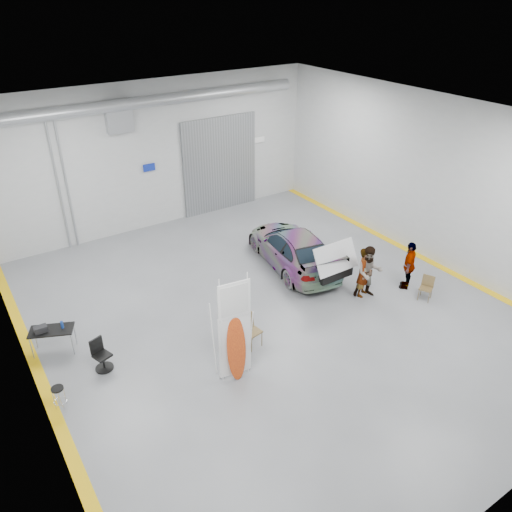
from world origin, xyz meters
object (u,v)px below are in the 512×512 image
folding_chair_far (425,293)px  office_chair (102,356)px  person_b (369,272)px  sedan_car (293,248)px  surfboard_display (237,339)px  folding_chair_near (252,337)px  shop_stool (59,397)px  work_table (49,330)px  person_a (364,272)px  person_c (409,265)px

folding_chair_far → office_chair: office_chair is taller
person_b → sedan_car: bearing=133.4°
surfboard_display → folding_chair_far: 7.16m
folding_chair_near → shop_stool: (-5.23, 0.61, 0.00)m
surfboard_display → sedan_car: bearing=47.0°
office_chair → person_b: bearing=-27.9°
sedan_car → work_table: 8.67m
person_a → surfboard_display: size_ratio=0.55×
person_b → folding_chair_near: 4.66m
work_table → person_c: bearing=-16.1°
person_c → office_chair: 10.18m
person_a → person_b: (0.08, -0.12, 0.04)m
surfboard_display → work_table: size_ratio=2.37×
sedan_car → work_table: (-8.67, -0.20, 0.05)m
person_b → person_c: person_b is taller
person_a → shop_stool: bearing=150.7°
work_table → person_b: bearing=-16.5°
person_c → office_chair: bearing=-43.0°
surfboard_display → office_chair: size_ratio=3.40×
sedan_car → office_chair: (-7.69, -1.65, -0.29)m
folding_chair_far → office_chair: (-9.95, 2.57, 0.15)m
person_b → person_c: bearing=14.8°
person_c → person_a: bearing=-50.1°
person_b → work_table: 9.90m
person_c → folding_chair_far: 1.05m
work_table → office_chair: (0.97, -1.45, -0.34)m
sedan_car → person_c: 4.10m
person_a → person_b: 0.15m
folding_chair_far → work_table: bearing=-136.2°
sedan_car → folding_chair_far: (2.26, -4.23, -0.44)m
folding_chair_near → work_table: bearing=139.6°
person_c → office_chair: (-10.03, 1.72, -0.46)m
sedan_car → person_b: person_b is taller
office_chair → folding_chair_near: bearing=-39.1°
work_table → office_chair: work_table is taller
folding_chair_far → shop_stool: folding_chair_far is taller
person_c → office_chair: size_ratio=1.87×
person_a → folding_chair_far: person_a is taller
sedan_car → folding_chair_far: 4.81m
person_c → folding_chair_far: bearing=51.5°
person_a → folding_chair_near: size_ratio=1.77×
work_table → folding_chair_far: bearing=-20.2°
shop_stool → work_table: size_ratio=0.47×
person_a → sedan_car: bearing=77.5°
surfboard_display → person_b: bearing=17.2°
folding_chair_near → work_table: folding_chair_near is taller
surfboard_display → shop_stool: surfboard_display is taller
surfboard_display → folding_chair_near: (1.02, 0.88, -0.97)m
surfboard_display → office_chair: (-2.87, 2.31, -0.87)m
person_b → surfboard_display: (-5.65, -0.96, 0.36)m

